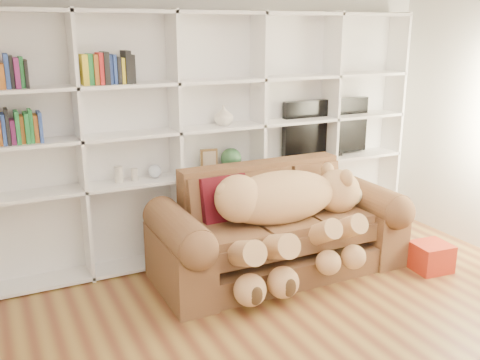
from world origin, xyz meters
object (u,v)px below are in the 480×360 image
sofa (277,233)px  tv (326,128)px  teddy_bear (287,210)px  gift_box (431,257)px

sofa → tv: tv is taller
sofa → teddy_bear: bearing=-96.6°
teddy_bear → tv: 1.46m
teddy_bear → tv: tv is taller
sofa → gift_box: (1.31, -0.66, -0.24)m
teddy_bear → gift_box: bearing=-21.0°
teddy_bear → tv: bearing=39.6°
gift_box → tv: size_ratio=0.31×
teddy_bear → tv: size_ratio=1.53×
sofa → gift_box: 1.49m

